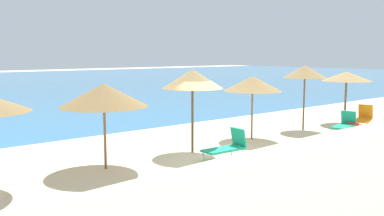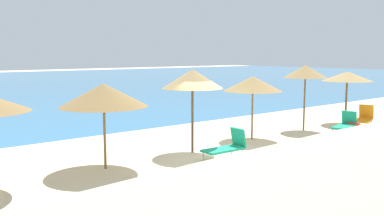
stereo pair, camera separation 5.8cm
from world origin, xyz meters
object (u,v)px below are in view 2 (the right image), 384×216
at_px(beach_umbrella_5, 305,72).
at_px(lounge_chair_0, 345,124).
at_px(lounge_chair_2, 364,118).
at_px(beach_umbrella_3, 192,79).
at_px(beach_umbrella_6, 347,76).
at_px(cooler_box, 353,126).
at_px(beach_umbrella_2, 104,95).
at_px(lounge_chair_1, 227,146).
at_px(beach_ball, 256,169).
at_px(beach_umbrella_4, 253,84).

relative_size(beach_umbrella_5, lounge_chair_0, 1.82).
relative_size(beach_umbrella_5, lounge_chair_2, 1.80).
xyz_separation_m(beach_umbrella_3, beach_umbrella_6, (9.70, -0.02, -0.25)).
height_order(beach_umbrella_3, cooler_box, beach_umbrella_3).
relative_size(beach_umbrella_2, lounge_chair_2, 1.61).
bearing_deg(beach_umbrella_3, beach_umbrella_5, 1.66).
bearing_deg(lounge_chair_2, beach_umbrella_5, 45.72).
bearing_deg(beach_umbrella_3, lounge_chair_1, -78.31).
bearing_deg(beach_ball, beach_umbrella_2, 134.09).
height_order(lounge_chair_2, cooler_box, lounge_chair_2).
bearing_deg(beach_umbrella_5, lounge_chair_1, -165.64).
distance_m(beach_umbrella_5, beach_umbrella_6, 3.10).
relative_size(beach_umbrella_5, beach_ball, 10.85).
xyz_separation_m(lounge_chair_2, beach_ball, (-9.72, -2.05, -0.30)).
bearing_deg(beach_umbrella_5, beach_ball, -153.87).
bearing_deg(lounge_chair_1, cooler_box, -86.64).
xyz_separation_m(beach_umbrella_2, beach_umbrella_5, (9.96, 0.17, 0.41)).
height_order(beach_umbrella_5, cooler_box, beach_umbrella_5).
relative_size(beach_umbrella_4, lounge_chair_1, 1.69).
bearing_deg(beach_umbrella_3, beach_umbrella_4, 4.53).
xyz_separation_m(beach_umbrella_4, lounge_chair_2, (6.18, -1.39, -1.80)).
relative_size(beach_umbrella_6, lounge_chair_1, 1.70).
xyz_separation_m(beach_umbrella_4, cooler_box, (4.93, -1.56, -2.04)).
bearing_deg(lounge_chair_2, lounge_chair_1, 72.34).
bearing_deg(beach_umbrella_3, lounge_chair_2, -6.77).
relative_size(beach_umbrella_2, beach_umbrella_5, 0.89).
bearing_deg(beach_umbrella_2, lounge_chair_1, -21.81).
relative_size(beach_umbrella_3, lounge_chair_1, 1.93).
height_order(beach_umbrella_2, lounge_chair_2, beach_umbrella_2).
distance_m(beach_umbrella_2, beach_umbrella_6, 13.03).
relative_size(beach_umbrella_4, lounge_chair_0, 1.59).
xyz_separation_m(beach_umbrella_4, lounge_chair_1, (-3.00, -1.69, -1.80)).
bearing_deg(lounge_chair_0, beach_umbrella_2, 70.93).
height_order(beach_umbrella_4, beach_umbrella_5, beach_umbrella_5).
bearing_deg(beach_umbrella_4, lounge_chair_0, -19.93).
bearing_deg(beach_umbrella_6, beach_ball, -162.41).
distance_m(beach_umbrella_3, beach_umbrella_5, 6.62).
relative_size(beach_umbrella_2, beach_umbrella_6, 1.02).
bearing_deg(cooler_box, lounge_chair_1, -179.09).
bearing_deg(beach_umbrella_2, cooler_box, -6.54).
relative_size(beach_umbrella_4, beach_umbrella_5, 0.87).
xyz_separation_m(beach_umbrella_4, lounge_chair_0, (4.27, -1.55, -1.87)).
bearing_deg(beach_ball, lounge_chair_2, 11.90).
distance_m(beach_umbrella_3, lounge_chair_2, 9.78).
bearing_deg(beach_umbrella_4, beach_umbrella_2, -177.95).
bearing_deg(beach_umbrella_5, lounge_chair_2, -24.73).
height_order(lounge_chair_0, lounge_chair_1, lounge_chair_1).
distance_m(beach_umbrella_4, lounge_chair_0, 4.91).
distance_m(lounge_chair_0, cooler_box, 0.68).
bearing_deg(beach_umbrella_2, beach_umbrella_6, -0.21).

